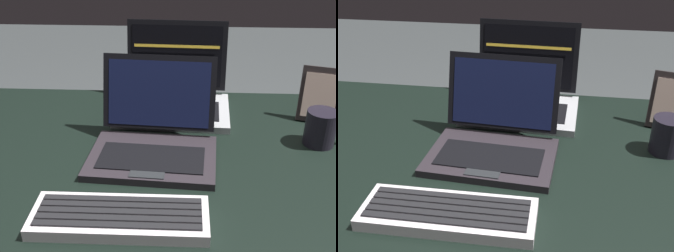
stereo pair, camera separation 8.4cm
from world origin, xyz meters
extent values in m
cube|color=black|center=(0.00, 0.00, 0.71)|extent=(1.68, 0.79, 0.03)
cube|color=#292429|center=(0.06, -0.03, 0.73)|extent=(0.32, 0.23, 0.02)
cube|color=black|center=(0.06, -0.05, 0.74)|extent=(0.26, 0.13, 0.00)
cube|color=#242629|center=(0.05, -0.12, 0.74)|extent=(0.08, 0.04, 0.00)
cube|color=black|center=(0.07, 0.10, 0.84)|extent=(0.29, 0.08, 0.18)
cube|color=black|center=(0.07, 0.09, 0.84)|extent=(0.26, 0.07, 0.16)
cube|color=#59CCF2|center=(0.07, 0.09, 0.83)|extent=(0.25, 0.02, 0.01)
cube|color=#B0B1B6|center=(0.10, 0.23, 0.73)|extent=(0.34, 0.25, 0.02)
cube|color=black|center=(0.10, 0.21, 0.74)|extent=(0.28, 0.14, 0.00)
cube|color=#ACB3AE|center=(0.09, 0.14, 0.74)|extent=(0.09, 0.04, 0.00)
cube|color=black|center=(0.10, 0.36, 0.86)|extent=(0.31, 0.06, 0.21)
cube|color=black|center=(0.10, 0.36, 0.86)|extent=(0.28, 0.05, 0.18)
cube|color=yellow|center=(0.10, 0.35, 0.89)|extent=(0.26, 0.01, 0.01)
cube|color=silver|center=(0.01, -0.26, 0.73)|extent=(0.35, 0.12, 0.02)
cube|color=black|center=(0.01, -0.30, 0.75)|extent=(0.32, 0.02, 0.00)
cube|color=black|center=(0.01, -0.28, 0.75)|extent=(0.32, 0.02, 0.00)
cube|color=black|center=(0.01, -0.26, 0.75)|extent=(0.32, 0.02, 0.00)
cube|color=black|center=(0.01, -0.24, 0.75)|extent=(0.32, 0.02, 0.00)
cube|color=black|center=(0.01, -0.22, 0.75)|extent=(0.32, 0.02, 0.00)
cube|color=black|center=(0.51, 0.21, 0.80)|extent=(0.12, 0.08, 0.15)
cube|color=beige|center=(0.51, 0.20, 0.80)|extent=(0.09, 0.06, 0.12)
cube|color=black|center=(0.52, 0.24, 0.73)|extent=(0.02, 0.02, 0.03)
cylinder|color=black|center=(0.48, 0.07, 0.77)|extent=(0.08, 0.08, 0.09)
camera|label=1|loc=(0.14, -0.88, 1.27)|focal=44.68mm
camera|label=2|loc=(0.22, -0.88, 1.27)|focal=44.68mm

